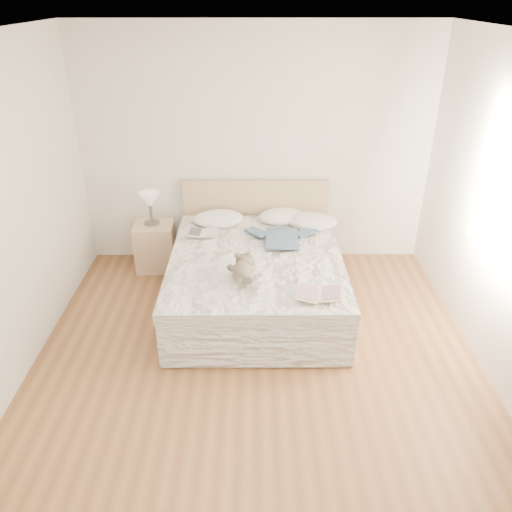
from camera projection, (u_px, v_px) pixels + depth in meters
name	position (u px, v px, depth m)	size (l,w,h in m)	color
floor	(257.00, 376.00, 4.31)	(4.00, 4.50, 0.00)	brown
ceiling	(257.00, 37.00, 3.03)	(4.00, 4.50, 0.00)	white
wall_back	(256.00, 149.00, 5.65)	(4.00, 0.02, 2.70)	silver
window	(510.00, 207.00, 3.90)	(0.02, 1.30, 1.10)	white
bed	(256.00, 276.00, 5.22)	(1.72, 2.14, 1.00)	tan
nightstand	(155.00, 246.00, 5.88)	(0.45, 0.40, 0.56)	tan
table_lamp	(150.00, 202.00, 5.64)	(0.27, 0.27, 0.38)	#48443F
pillow_left	(219.00, 219.00, 5.69)	(0.57, 0.40, 0.17)	white
pillow_middle	(282.00, 216.00, 5.75)	(0.54, 0.38, 0.16)	white
pillow_right	(312.00, 221.00, 5.63)	(0.56, 0.39, 0.17)	white
blouse	(282.00, 239.00, 5.27)	(0.53, 0.56, 0.02)	#2D4660
photo_book	(202.00, 233.00, 5.38)	(0.32, 0.22, 0.02)	silver
childrens_book	(319.00, 294.00, 4.31)	(0.41, 0.28, 0.03)	beige
teddy_bear	(242.00, 277.00, 4.53)	(0.24, 0.33, 0.18)	brown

